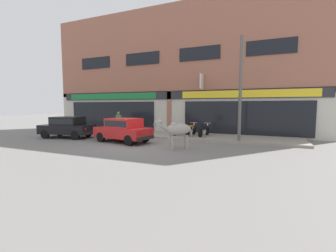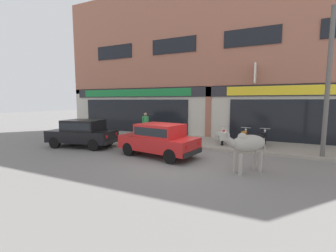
{
  "view_description": "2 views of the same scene",
  "coord_description": "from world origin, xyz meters",
  "px_view_note": "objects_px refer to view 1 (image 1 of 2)",
  "views": [
    {
      "loc": [
        6.97,
        -11.28,
        2.23
      ],
      "look_at": [
        1.79,
        1.0,
        1.01
      ],
      "focal_mm": 24.0,
      "sensor_mm": 36.0,
      "label": 1
    },
    {
      "loc": [
        3.74,
        -8.64,
        2.49
      ],
      "look_at": [
        -0.76,
        1.0,
        1.28
      ],
      "focal_mm": 24.0,
      "sensor_mm": 36.0,
      "label": 2
    }
  ],
  "objects_px": {
    "car_0": "(67,126)",
    "car_1": "(123,129)",
    "motorcycle_0": "(177,129)",
    "motorcycle_1": "(191,130)",
    "pedestrian": "(119,120)",
    "utility_pole": "(240,89)",
    "motorcycle_2": "(204,130)",
    "cow": "(177,130)"
  },
  "relations": [
    {
      "from": "cow",
      "to": "car_1",
      "type": "distance_m",
      "value": 3.86
    },
    {
      "from": "motorcycle_1",
      "to": "pedestrian",
      "type": "xyz_separation_m",
      "value": [
        -5.81,
        -0.27,
        0.6
      ]
    },
    {
      "from": "utility_pole",
      "to": "cow",
      "type": "bearing_deg",
      "value": -131.17
    },
    {
      "from": "car_0",
      "to": "car_1",
      "type": "xyz_separation_m",
      "value": [
        4.65,
        -0.09,
        0.0
      ]
    },
    {
      "from": "car_1",
      "to": "pedestrian",
      "type": "bearing_deg",
      "value": 128.92
    },
    {
      "from": "pedestrian",
      "to": "car_1",
      "type": "bearing_deg",
      "value": -51.08
    },
    {
      "from": "motorcycle_1",
      "to": "pedestrian",
      "type": "distance_m",
      "value": 5.84
    },
    {
      "from": "car_0",
      "to": "car_1",
      "type": "distance_m",
      "value": 4.65
    },
    {
      "from": "car_0",
      "to": "motorcycle_1",
      "type": "relative_size",
      "value": 2.09
    },
    {
      "from": "motorcycle_2",
      "to": "car_1",
      "type": "bearing_deg",
      "value": -139.53
    },
    {
      "from": "car_0",
      "to": "utility_pole",
      "type": "xyz_separation_m",
      "value": [
        11.18,
        2.27,
        2.36
      ]
    },
    {
      "from": "motorcycle_0",
      "to": "motorcycle_1",
      "type": "xyz_separation_m",
      "value": [
        1.1,
        -0.11,
        0.0
      ]
    },
    {
      "from": "cow",
      "to": "pedestrian",
      "type": "relative_size",
      "value": 1.07
    },
    {
      "from": "motorcycle_0",
      "to": "motorcycle_2",
      "type": "height_order",
      "value": "same"
    },
    {
      "from": "car_1",
      "to": "motorcycle_1",
      "type": "xyz_separation_m",
      "value": [
        3.21,
        3.49,
        -0.28
      ]
    },
    {
      "from": "cow",
      "to": "car_1",
      "type": "bearing_deg",
      "value": 168.18
    },
    {
      "from": "motorcycle_2",
      "to": "utility_pole",
      "type": "xyz_separation_m",
      "value": [
        2.4,
        -1.16,
        2.65
      ]
    },
    {
      "from": "car_1",
      "to": "motorcycle_2",
      "type": "height_order",
      "value": "car_1"
    },
    {
      "from": "car_0",
      "to": "motorcycle_0",
      "type": "height_order",
      "value": "car_0"
    },
    {
      "from": "utility_pole",
      "to": "motorcycle_1",
      "type": "bearing_deg",
      "value": 161.29
    },
    {
      "from": "cow",
      "to": "utility_pole",
      "type": "bearing_deg",
      "value": 48.83
    },
    {
      "from": "car_0",
      "to": "motorcycle_1",
      "type": "height_order",
      "value": "car_0"
    },
    {
      "from": "motorcycle_2",
      "to": "pedestrian",
      "type": "bearing_deg",
      "value": -177.35
    },
    {
      "from": "car_0",
      "to": "motorcycle_0",
      "type": "bearing_deg",
      "value": 27.37
    },
    {
      "from": "cow",
      "to": "car_0",
      "type": "bearing_deg",
      "value": 174.01
    },
    {
      "from": "cow",
      "to": "car_0",
      "type": "height_order",
      "value": "cow"
    },
    {
      "from": "car_0",
      "to": "motorcycle_1",
      "type": "bearing_deg",
      "value": 23.34
    },
    {
      "from": "car_0",
      "to": "pedestrian",
      "type": "bearing_deg",
      "value": 56.62
    },
    {
      "from": "motorcycle_1",
      "to": "utility_pole",
      "type": "height_order",
      "value": "utility_pole"
    },
    {
      "from": "motorcycle_1",
      "to": "motorcycle_2",
      "type": "height_order",
      "value": "same"
    },
    {
      "from": "cow",
      "to": "motorcycle_0",
      "type": "relative_size",
      "value": 0.95
    },
    {
      "from": "pedestrian",
      "to": "utility_pole",
      "type": "relative_size",
      "value": 0.26
    },
    {
      "from": "pedestrian",
      "to": "cow",
      "type": "bearing_deg",
      "value": -32.15
    },
    {
      "from": "motorcycle_2",
      "to": "motorcycle_0",
      "type": "bearing_deg",
      "value": 178.01
    },
    {
      "from": "car_0",
      "to": "car_1",
      "type": "relative_size",
      "value": 1.0
    },
    {
      "from": "motorcycle_0",
      "to": "car_1",
      "type": "bearing_deg",
      "value": -120.45
    },
    {
      "from": "cow",
      "to": "car_0",
      "type": "distance_m",
      "value": 8.47
    },
    {
      "from": "car_1",
      "to": "utility_pole",
      "type": "xyz_separation_m",
      "value": [
        6.53,
        2.36,
        2.36
      ]
    },
    {
      "from": "motorcycle_1",
      "to": "motorcycle_2",
      "type": "distance_m",
      "value": 0.92
    },
    {
      "from": "car_0",
      "to": "cow",
      "type": "bearing_deg",
      "value": -5.99
    },
    {
      "from": "car_0",
      "to": "pedestrian",
      "type": "relative_size",
      "value": 2.37
    },
    {
      "from": "car_1",
      "to": "motorcycle_0",
      "type": "height_order",
      "value": "car_1"
    }
  ]
}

